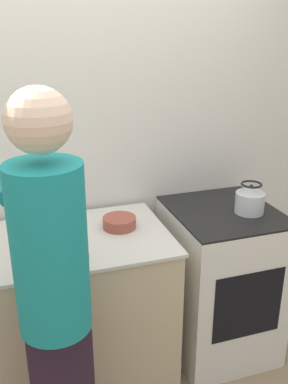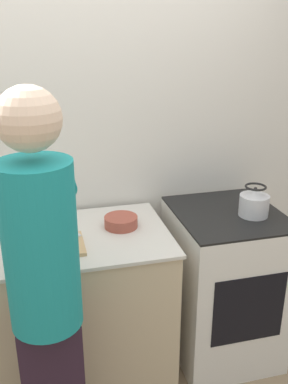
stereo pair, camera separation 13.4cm
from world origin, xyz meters
TOP-DOWN VIEW (x-y plane):
  - wall_back at (0.00, 0.73)m, footprint 8.00×0.05m
  - counter at (-0.34, 0.33)m, footprint 1.53×0.69m
  - oven at (0.79, 0.33)m, footprint 0.59×0.66m
  - person at (-0.24, -0.22)m, footprint 0.32×0.56m
  - cutting_board at (-0.20, 0.23)m, footprint 0.33×0.24m
  - knife at (-0.17, 0.25)m, footprint 0.25×0.13m
  - kettle at (0.91, 0.26)m, footprint 0.16×0.16m
  - bowl_prep at (0.19, 0.38)m, footprint 0.18×0.18m

SIDE VIEW (x-z plane):
  - counter at x=-0.34m, z-range 0.00..0.89m
  - oven at x=0.79m, z-range 0.00..0.93m
  - cutting_board at x=-0.20m, z-range 0.89..0.91m
  - knife at x=-0.17m, z-range 0.91..0.92m
  - bowl_prep at x=0.19m, z-range 0.89..0.95m
  - person at x=-0.24m, z-range 0.10..1.84m
  - kettle at x=0.91m, z-range 0.92..1.10m
  - wall_back at x=0.00m, z-range 0.00..2.60m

